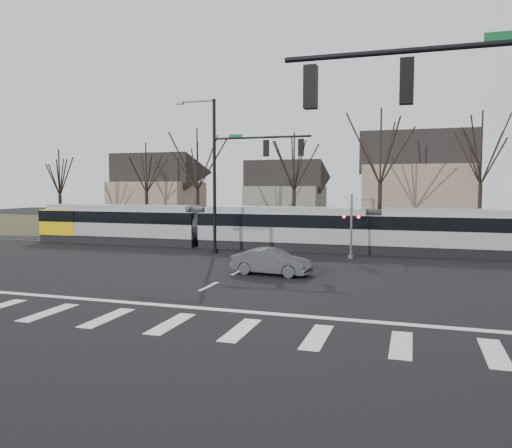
% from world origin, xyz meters
% --- Properties ---
extents(ground, '(140.00, 140.00, 0.00)m').
position_xyz_m(ground, '(0.00, 0.00, 0.00)').
color(ground, black).
extents(grass_verge, '(140.00, 28.00, 0.01)m').
position_xyz_m(grass_verge, '(0.00, 32.00, 0.01)').
color(grass_verge, '#38331E').
rests_on(grass_verge, ground).
extents(crosswalk, '(27.00, 2.60, 0.01)m').
position_xyz_m(crosswalk, '(0.00, -4.00, 0.01)').
color(crosswalk, silver).
rests_on(crosswalk, ground).
extents(stop_line, '(28.00, 0.35, 0.01)m').
position_xyz_m(stop_line, '(0.00, -1.80, 0.01)').
color(stop_line, silver).
rests_on(stop_line, ground).
extents(lane_dashes, '(0.18, 30.00, 0.01)m').
position_xyz_m(lane_dashes, '(0.00, 16.00, 0.01)').
color(lane_dashes, silver).
rests_on(lane_dashes, ground).
extents(rail_pair, '(90.00, 1.52, 0.06)m').
position_xyz_m(rail_pair, '(0.00, 15.80, 0.03)').
color(rail_pair, '#59595E').
rests_on(rail_pair, ground).
extents(tram, '(39.64, 2.94, 3.01)m').
position_xyz_m(tram, '(-0.18, 16.00, 1.64)').
color(tram, gray).
rests_on(tram, ground).
extents(sedan, '(2.20, 4.30, 1.32)m').
position_xyz_m(sedan, '(1.85, 5.73, 0.66)').
color(sedan, '#3F4145').
rests_on(sedan, ground).
extents(signal_pole_near_right, '(6.72, 0.44, 8.00)m').
position_xyz_m(signal_pole_near_right, '(10.11, -6.00, 5.17)').
color(signal_pole_near_right, black).
rests_on(signal_pole_near_right, ground).
extents(signal_pole_far, '(9.28, 0.44, 10.20)m').
position_xyz_m(signal_pole_far, '(-2.41, 12.50, 5.70)').
color(signal_pole_far, black).
rests_on(signal_pole_far, ground).
extents(rail_crossing_signal, '(1.08, 0.36, 4.00)m').
position_xyz_m(rail_crossing_signal, '(5.00, 12.79, 1.89)').
color(rail_crossing_signal, '#59595B').
rests_on(rail_crossing_signal, ground).
extents(tree_row, '(59.20, 7.20, 10.00)m').
position_xyz_m(tree_row, '(2.00, 26.00, 5.00)').
color(tree_row, black).
rests_on(tree_row, ground).
extents(house_a, '(9.72, 8.64, 8.60)m').
position_xyz_m(house_a, '(-20.00, 34.00, 4.46)').
color(house_a, gray).
rests_on(house_a, ground).
extents(house_b, '(8.64, 7.56, 7.65)m').
position_xyz_m(house_b, '(-5.00, 36.00, 3.97)').
color(house_b, slate).
rests_on(house_b, ground).
extents(house_c, '(10.80, 8.64, 10.10)m').
position_xyz_m(house_c, '(9.00, 33.00, 5.23)').
color(house_c, gray).
rests_on(house_c, ground).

